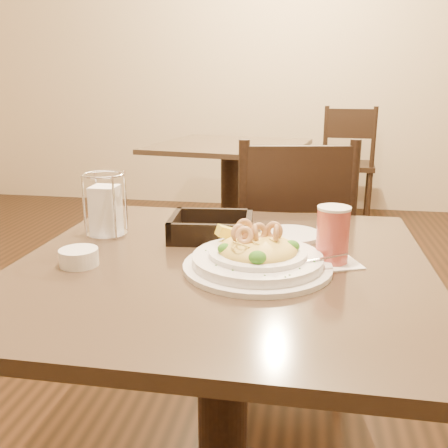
% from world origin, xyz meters
% --- Properties ---
extents(main_table, '(0.90, 0.90, 0.73)m').
position_xyz_m(main_table, '(0.00, 0.00, 0.50)').
color(main_table, black).
rests_on(main_table, ground).
extents(background_table, '(1.03, 1.03, 0.73)m').
position_xyz_m(background_table, '(-0.32, 2.13, 0.50)').
color(background_table, black).
rests_on(background_table, ground).
extents(dining_chair_near, '(0.49, 0.49, 0.93)m').
position_xyz_m(dining_chair_near, '(0.13, 0.74, 0.50)').
color(dining_chair_near, black).
rests_on(dining_chair_near, ground).
extents(dining_chair_far, '(0.45, 0.45, 0.93)m').
position_xyz_m(dining_chair_far, '(0.48, 3.07, 0.50)').
color(dining_chair_far, black).
rests_on(dining_chair_far, ground).
extents(pasta_bowl, '(0.34, 0.32, 0.10)m').
position_xyz_m(pasta_bowl, '(0.08, -0.03, 0.76)').
color(pasta_bowl, white).
rests_on(pasta_bowl, main_table).
extents(drink_glass, '(0.14, 0.14, 0.13)m').
position_xyz_m(drink_glass, '(0.24, 0.03, 0.79)').
color(drink_glass, white).
rests_on(drink_glass, main_table).
extents(bread_basket, '(0.22, 0.18, 0.06)m').
position_xyz_m(bread_basket, '(-0.06, 0.17, 0.75)').
color(bread_basket, black).
rests_on(bread_basket, main_table).
extents(napkin_caddy, '(0.10, 0.10, 0.16)m').
position_xyz_m(napkin_caddy, '(-0.33, 0.14, 0.80)').
color(napkin_caddy, silver).
rests_on(napkin_caddy, main_table).
extents(side_plate, '(0.16, 0.16, 0.01)m').
position_xyz_m(side_plate, '(0.14, 0.21, 0.73)').
color(side_plate, white).
rests_on(side_plate, main_table).
extents(butter_ramekin, '(0.10, 0.10, 0.04)m').
position_xyz_m(butter_ramekin, '(-0.30, -0.08, 0.75)').
color(butter_ramekin, white).
rests_on(butter_ramekin, main_table).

